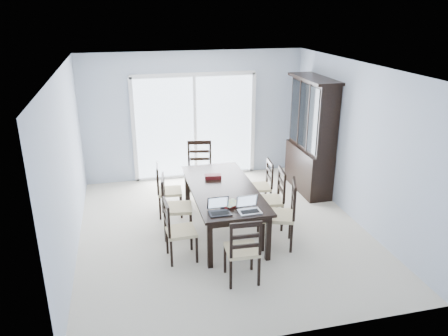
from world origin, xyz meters
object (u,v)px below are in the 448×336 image
at_px(laptop_silver, 250,209).
at_px(cell_phone, 252,214).
at_px(chair_right_mid, 274,192).
at_px(chair_left_mid, 171,200).
at_px(chair_right_far, 264,180).
at_px(laptop_dark, 220,210).
at_px(dining_table, 223,192).
at_px(chair_left_far, 164,185).
at_px(game_box, 213,177).
at_px(chair_end_far, 200,163).
at_px(hot_tub, 177,143).
at_px(chair_left_near, 174,224).
at_px(china_hutch, 311,137).
at_px(chair_right_near, 285,207).
at_px(chair_end_near, 244,244).

distance_m(laptop_silver, cell_phone, 0.08).
bearing_deg(laptop_silver, chair_right_mid, 50.26).
xyz_separation_m(chair_left_mid, chair_right_far, (1.70, 0.58, -0.06)).
height_order(chair_right_mid, laptop_dark, chair_right_mid).
height_order(dining_table, laptop_dark, laptop_dark).
height_order(chair_left_mid, chair_left_far, chair_left_mid).
height_order(dining_table, chair_left_far, chair_left_far).
bearing_deg(dining_table, game_box, 99.79).
distance_m(chair_left_far, chair_end_far, 1.04).
bearing_deg(laptop_silver, cell_phone, -84.59).
height_order(laptop_dark, hot_tub, laptop_dark).
height_order(chair_left_near, laptop_dark, chair_left_near).
distance_m(china_hutch, laptop_silver, 2.88).
relative_size(china_hutch, chair_left_near, 2.08).
bearing_deg(china_hutch, laptop_dark, -136.86).
bearing_deg(cell_phone, chair_right_far, 67.60).
relative_size(chair_left_near, chair_right_far, 1.02).
height_order(dining_table, chair_right_mid, chair_right_mid).
distance_m(dining_table, cell_phone, 1.02).
relative_size(dining_table, chair_left_mid, 1.91).
xyz_separation_m(chair_left_far, cell_phone, (1.01, -1.78, 0.20)).
bearing_deg(cell_phone, laptop_silver, 98.95).
height_order(dining_table, hot_tub, hot_tub).
bearing_deg(chair_right_near, chair_right_far, 14.46).
bearing_deg(laptop_dark, hot_tub, 89.99).
bearing_deg(chair_end_far, hot_tub, -74.03).
distance_m(chair_right_mid, chair_end_near, 1.69).
bearing_deg(chair_end_far, dining_table, 104.26).
height_order(china_hutch, chair_left_far, china_hutch).
height_order(chair_right_near, chair_end_far, chair_end_far).
distance_m(chair_right_near, chair_right_far, 1.29).
height_order(chair_end_near, chair_end_far, chair_end_far).
relative_size(chair_right_near, chair_end_far, 1.00).
relative_size(chair_right_near, chair_right_mid, 1.06).
bearing_deg(chair_right_mid, chair_end_near, 154.43).
height_order(chair_right_far, cell_phone, chair_right_far).
xyz_separation_m(laptop_dark, laptop_silver, (0.41, -0.05, 0.00)).
relative_size(chair_right_mid, chair_end_near, 1.03).
height_order(chair_right_near, chair_right_far, chair_right_near).
relative_size(chair_left_near, laptop_silver, 3.36).
distance_m(chair_left_far, chair_end_near, 2.37).
relative_size(laptop_dark, cell_phone, 2.73).
bearing_deg(china_hutch, chair_right_far, -150.79).
height_order(cell_phone, hot_tub, hot_tub).
bearing_deg(game_box, chair_left_mid, -153.58).
distance_m(chair_right_mid, chair_right_far, 0.66).
bearing_deg(chair_left_mid, cell_phone, 51.46).
height_order(china_hutch, chair_right_far, china_hutch).
bearing_deg(chair_left_near, chair_right_mid, 107.36).
height_order(chair_left_near, hot_tub, chair_left_near).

